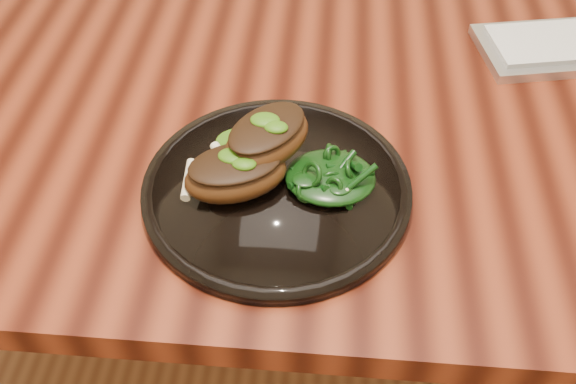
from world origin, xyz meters
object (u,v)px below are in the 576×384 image
Objects in this scene: desk at (358,141)px; lamb_chop_front at (235,173)px; plate at (277,189)px; greens_heap at (331,173)px.

lamb_chop_front reaches higher than desk.
lamb_chop_front is at bearing -125.31° from desk.
desk is 5.10× the size of plate.
greens_heap is (0.06, 0.01, 0.03)m from plate.
lamb_chop_front is at bearing -171.07° from greens_heap.
desk is 15.23× the size of greens_heap.
lamb_chop_front is 0.11m from greens_heap.
lamb_chop_front is at bearing -166.14° from plate.
lamb_chop_front is (-0.05, -0.01, 0.03)m from plate.
plate is (-0.10, -0.19, 0.09)m from desk.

